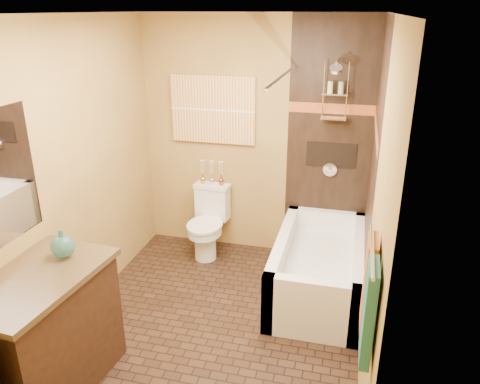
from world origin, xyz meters
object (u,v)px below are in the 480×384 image
(sunset_painting, at_px, (213,110))
(bathtub, at_px, (319,272))
(toilet, at_px, (208,222))
(vanity, at_px, (44,333))

(sunset_painting, bearing_deg, bathtub, -30.32)
(sunset_painting, xyz_separation_m, toilet, (0.00, -0.25, -1.17))
(sunset_painting, bearing_deg, toilet, -90.00)
(toilet, bearing_deg, sunset_painting, 95.32)
(bathtub, relative_size, toilet, 1.99)
(vanity, bearing_deg, sunset_painting, 83.66)
(sunset_painting, height_order, bathtub, sunset_painting)
(bathtub, bearing_deg, toilet, 159.22)
(toilet, xyz_separation_m, vanity, (-0.48, -2.15, 0.08))
(bathtub, distance_m, vanity, 2.42)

